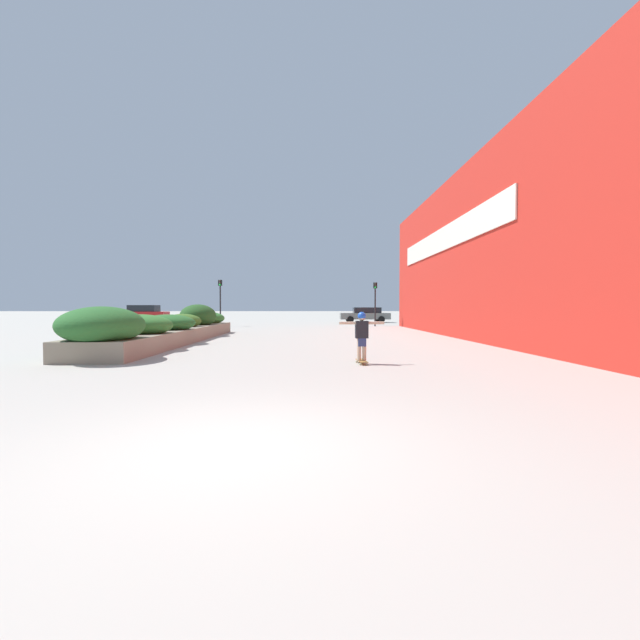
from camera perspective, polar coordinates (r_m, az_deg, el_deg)
The scene contains 9 objects.
ground_plane at distance 4.76m, azimuth -10.38°, elevation -16.30°, with size 300.00×300.00×0.00m, color #ADA89E.
building_wall_right at distance 18.07m, azimuth 22.46°, elevation 9.46°, with size 0.67×33.52×7.87m.
planter_box at distance 18.66m, azimuth -19.28°, elevation -0.93°, with size 2.25×14.74×1.61m.
skateboard at distance 11.19m, azimuth 5.58°, elevation -5.48°, with size 0.27×0.78×0.09m.
skateboarder at distance 11.11m, azimuth 5.59°, elevation -1.47°, with size 1.18×0.22×1.26m.
car_leftmost at distance 40.97m, azimuth 6.07°, elevation 0.73°, with size 4.68×1.89×1.44m.
car_center_left at distance 40.60m, azimuth -22.59°, elevation 0.74°, with size 4.29×1.88×1.64m.
traffic_light_left at distance 33.84m, azimuth -13.16°, elevation 3.30°, with size 0.28×0.30×3.57m.
traffic_light_right at distance 33.03m, azimuth 7.37°, elevation 3.15°, with size 0.28×0.30×3.36m.
Camera 1 is at (0.73, -4.47, 1.47)m, focal length 24.00 mm.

